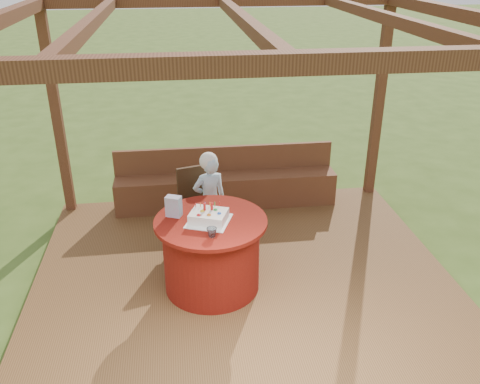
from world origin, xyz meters
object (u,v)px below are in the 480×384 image
object	(u,v)px
table	(212,253)
gift_bag	(174,206)
birthday_cake	(209,216)
drinking_glass	(212,232)
chair	(199,200)
elderly_woman	(210,197)
bench	(226,187)

from	to	relation	value
table	gift_bag	size ratio (longest dim) A/B	5.30
birthday_cake	drinking_glass	bearing A→B (deg)	-88.92
birthday_cake	drinking_glass	world-z (taller)	birthday_cake
chair	drinking_glass	bearing A→B (deg)	-87.85
chair	elderly_woman	distance (m)	0.18
table	birthday_cake	distance (m)	0.45
elderly_woman	gift_bag	world-z (taller)	elderly_woman
table	gift_bag	distance (m)	0.63
elderly_woman	drinking_glass	distance (m)	1.31
bench	elderly_woman	xyz separation A→B (m)	(-0.29, -0.93, 0.32)
chair	table	bearing A→B (deg)	-86.42
table	gift_bag	bearing A→B (deg)	159.84
birthday_cake	gift_bag	size ratio (longest dim) A/B	2.40
bench	birthday_cake	size ratio (longest dim) A/B	5.85
gift_bag	chair	bearing A→B (deg)	95.64
birthday_cake	drinking_glass	xyz separation A→B (m)	(0.01, -0.30, -0.01)
table	elderly_woman	xyz separation A→B (m)	(0.06, 0.95, 0.18)
gift_bag	elderly_woman	bearing A→B (deg)	86.45
bench	drinking_glass	distance (m)	2.32
table	drinking_glass	bearing A→B (deg)	-92.38
chair	elderly_woman	xyz separation A→B (m)	(0.12, -0.10, 0.08)
table	gift_bag	world-z (taller)	gift_bag
elderly_woman	chair	bearing A→B (deg)	142.03
birthday_cake	chair	bearing A→B (deg)	92.45
table	drinking_glass	size ratio (longest dim) A/B	11.73
table	birthday_cake	world-z (taller)	birthday_cake
bench	table	bearing A→B (deg)	-100.53
elderly_woman	birthday_cake	bearing A→B (deg)	-94.50
bench	elderly_woman	world-z (taller)	elderly_woman
bench	drinking_glass	size ratio (longest dim) A/B	31.06
table	birthday_cake	size ratio (longest dim) A/B	2.21
chair	birthday_cake	bearing A→B (deg)	-87.55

